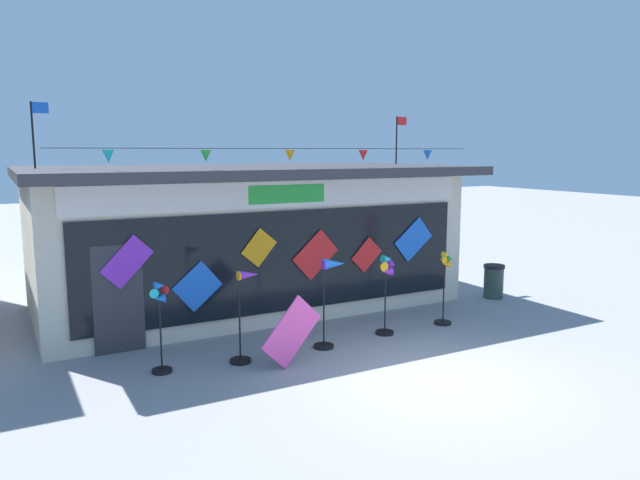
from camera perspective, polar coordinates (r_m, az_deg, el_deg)
ground_plane at (r=10.13m, az=11.07°, el=-12.92°), size 80.00×80.00×0.00m
kite_shop_building at (r=14.56m, az=-7.18°, el=0.55°), size 9.85×5.55×4.65m
wind_spinner_far_left at (r=10.28m, az=-14.94°, el=-7.08°), size 0.37×0.34×1.57m
wind_spinner_left at (r=10.57m, az=-7.21°, el=-6.85°), size 0.56×0.37×1.63m
wind_spinner_center_left at (r=11.22m, az=0.99°, el=-4.59°), size 0.63×0.38×1.70m
wind_spinner_center_right at (r=12.04m, az=6.33°, el=-3.97°), size 0.44×0.37×1.64m
wind_spinner_right at (r=12.98m, az=11.77°, el=-4.09°), size 0.36×0.36×1.59m
trash_bin at (r=15.72m, az=16.18°, el=-3.77°), size 0.52×0.52×0.84m
display_kite_on_ground at (r=10.36m, az=-2.72°, el=-8.71°), size 1.22×0.20×1.22m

